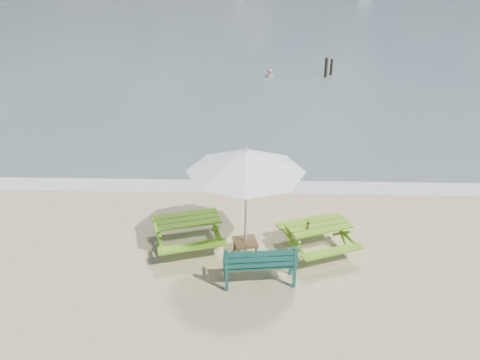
{
  "coord_description": "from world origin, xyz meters",
  "views": [
    {
      "loc": [
        -0.09,
        -8.0,
        6.28
      ],
      "look_at": [
        -0.4,
        3.0,
        1.0
      ],
      "focal_mm": 35.0,
      "sensor_mm": 36.0,
      "label": 1
    }
  ],
  "objects_px": {
    "picnic_table_right": "(317,238)",
    "patio_umbrella": "(246,161)",
    "beer_bottle": "(308,225)",
    "picnic_table_left": "(187,233)",
    "side_table": "(245,247)",
    "park_bench": "(259,271)",
    "swimmer": "(269,83)"
  },
  "relations": [
    {
      "from": "picnic_table_left",
      "to": "side_table",
      "type": "xyz_separation_m",
      "value": [
        1.38,
        -0.3,
        -0.18
      ]
    },
    {
      "from": "swimmer",
      "to": "patio_umbrella",
      "type": "bearing_deg",
      "value": -93.47
    },
    {
      "from": "picnic_table_right",
      "to": "beer_bottle",
      "type": "height_order",
      "value": "beer_bottle"
    },
    {
      "from": "side_table",
      "to": "beer_bottle",
      "type": "xyz_separation_m",
      "value": [
        1.41,
        0.01,
        0.6
      ]
    },
    {
      "from": "beer_bottle",
      "to": "patio_umbrella",
      "type": "bearing_deg",
      "value": -179.68
    },
    {
      "from": "park_bench",
      "to": "picnic_table_left",
      "type": "bearing_deg",
      "value": 141.39
    },
    {
      "from": "picnic_table_left",
      "to": "side_table",
      "type": "distance_m",
      "value": 1.42
    },
    {
      "from": "side_table",
      "to": "patio_umbrella",
      "type": "xyz_separation_m",
      "value": [
        0.0,
        0.0,
        2.16
      ]
    },
    {
      "from": "picnic_table_right",
      "to": "beer_bottle",
      "type": "relative_size",
      "value": 8.93
    },
    {
      "from": "park_bench",
      "to": "picnic_table_right",
      "type": "bearing_deg",
      "value": 41.88
    },
    {
      "from": "picnic_table_left",
      "to": "swimmer",
      "type": "distance_m",
      "value": 17.42
    },
    {
      "from": "picnic_table_left",
      "to": "side_table",
      "type": "height_order",
      "value": "picnic_table_left"
    },
    {
      "from": "patio_umbrella",
      "to": "park_bench",
      "type": "bearing_deg",
      "value": -73.39
    },
    {
      "from": "park_bench",
      "to": "patio_umbrella",
      "type": "bearing_deg",
      "value": 106.61
    },
    {
      "from": "park_bench",
      "to": "patio_umbrella",
      "type": "relative_size",
      "value": 0.5
    },
    {
      "from": "picnic_table_left",
      "to": "patio_umbrella",
      "type": "xyz_separation_m",
      "value": [
        1.38,
        -0.3,
        1.99
      ]
    },
    {
      "from": "picnic_table_left",
      "to": "picnic_table_right",
      "type": "distance_m",
      "value": 3.07
    },
    {
      "from": "picnic_table_right",
      "to": "patio_umbrella",
      "type": "height_order",
      "value": "patio_umbrella"
    },
    {
      "from": "park_bench",
      "to": "patio_umbrella",
      "type": "distance_m",
      "value": 2.33
    },
    {
      "from": "picnic_table_right",
      "to": "beer_bottle",
      "type": "bearing_deg",
      "value": -149.62
    },
    {
      "from": "picnic_table_right",
      "to": "swimmer",
      "type": "xyz_separation_m",
      "value": [
        -0.62,
        17.36,
        -0.64
      ]
    },
    {
      "from": "picnic_table_left",
      "to": "side_table",
      "type": "bearing_deg",
      "value": -12.13
    },
    {
      "from": "side_table",
      "to": "swimmer",
      "type": "distance_m",
      "value": 17.57
    },
    {
      "from": "patio_umbrella",
      "to": "swimmer",
      "type": "xyz_separation_m",
      "value": [
        1.06,
        17.53,
        -2.64
      ]
    },
    {
      "from": "side_table",
      "to": "patio_umbrella",
      "type": "bearing_deg",
      "value": 82.87
    },
    {
      "from": "picnic_table_left",
      "to": "park_bench",
      "type": "bearing_deg",
      "value": -38.61
    },
    {
      "from": "park_bench",
      "to": "beer_bottle",
      "type": "xyz_separation_m",
      "value": [
        1.1,
        1.07,
        0.49
      ]
    },
    {
      "from": "park_bench",
      "to": "swimmer",
      "type": "xyz_separation_m",
      "value": [
        0.75,
        18.59,
        -0.59
      ]
    },
    {
      "from": "park_bench",
      "to": "swimmer",
      "type": "relative_size",
      "value": 0.98
    },
    {
      "from": "patio_umbrella",
      "to": "beer_bottle",
      "type": "relative_size",
      "value": 13.69
    },
    {
      "from": "picnic_table_right",
      "to": "patio_umbrella",
      "type": "xyz_separation_m",
      "value": [
        -1.68,
        -0.17,
        2.0
      ]
    },
    {
      "from": "patio_umbrella",
      "to": "swimmer",
      "type": "bearing_deg",
      "value": 86.53
    }
  ]
}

